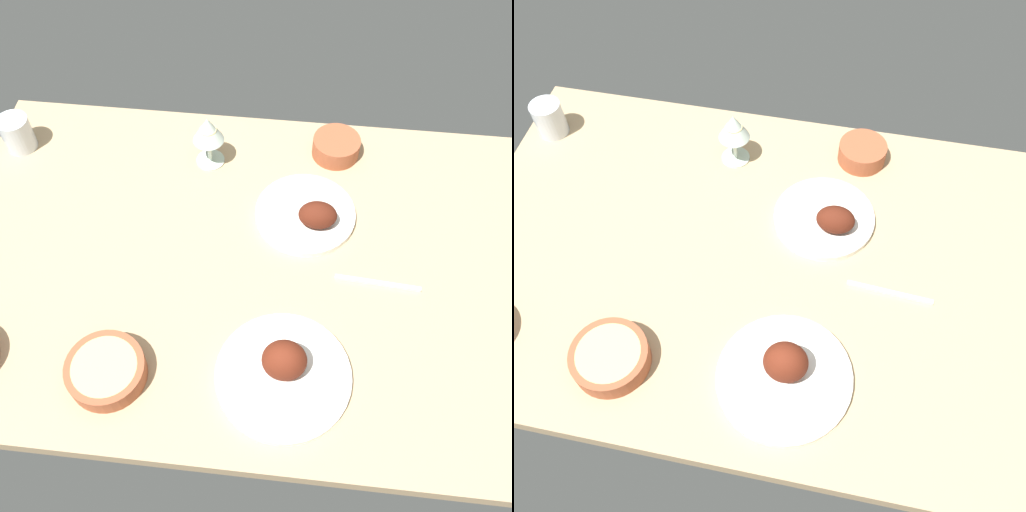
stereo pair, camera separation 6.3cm
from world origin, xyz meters
TOP-DOWN VIEW (x-y plane):
  - dining_table at (0.00, 0.00)cm, footprint 140.00×90.00cm
  - plate_center_main at (-8.18, 26.11)cm, footprint 26.66×26.66cm
  - plate_far_side at (-10.82, -12.82)cm, footprint 23.29×23.29cm
  - bowl_potatoes at (25.84, 29.75)cm, footprint 15.41×15.41cm
  - bowl_cream at (-16.37, -34.38)cm, footprint 11.76×11.76cm
  - wine_glass at (14.55, -28.59)cm, footprint 7.60×7.60cm
  - water_tumbler at (63.06, -28.48)cm, footprint 7.69×7.69cm
  - fork_loose at (-26.73, 3.06)cm, footprint 18.53×2.23cm

SIDE VIEW (x-z plane):
  - dining_table at x=0.00cm, z-range 0.00..4.00cm
  - fork_loose at x=-26.73cm, z-range 4.00..4.80cm
  - plate_far_side at x=-10.82cm, z-range 2.02..9.75cm
  - plate_center_main at x=-8.18cm, z-range 1.46..11.35cm
  - bowl_potatoes at x=25.84cm, z-range 4.23..8.80cm
  - bowl_cream at x=-16.37cm, z-range 4.24..9.15cm
  - water_tumbler at x=63.06cm, z-range 4.00..12.85cm
  - wine_glass at x=14.55cm, z-range 6.93..20.93cm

